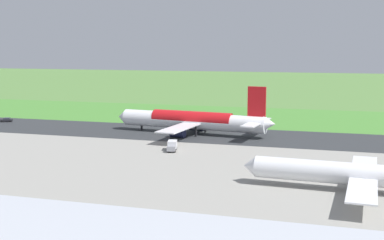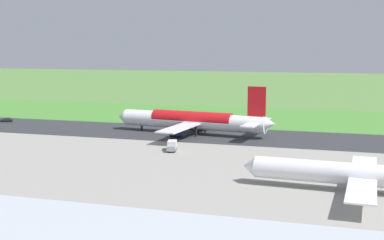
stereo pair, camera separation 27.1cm
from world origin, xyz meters
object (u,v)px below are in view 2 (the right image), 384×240
object	(u,v)px
service_car_followme	(7,120)
service_truck_baggage	(172,146)
traffic_cone_orange	(173,116)
airliner_parked_near	(360,174)
airliner_main	(193,121)
no_stopping_sign	(190,113)

from	to	relation	value
service_car_followme	service_truck_baggage	bearing A→B (deg)	156.64
service_car_followme	traffic_cone_orange	xyz separation A→B (m)	(-54.24, -31.32, -0.57)
airliner_parked_near	service_truck_baggage	size ratio (longest dim) A/B	7.33
airliner_main	traffic_cone_orange	distance (m)	41.80
service_truck_baggage	airliner_parked_near	bearing A→B (deg)	150.07
airliner_main	no_stopping_sign	bearing A→B (deg)	-72.20
airliner_main	no_stopping_sign	world-z (taller)	airliner_main
no_stopping_sign	traffic_cone_orange	distance (m)	6.97
service_car_followme	no_stopping_sign	distance (m)	69.31
service_truck_baggage	no_stopping_sign	bearing A→B (deg)	-77.64
airliner_parked_near	service_car_followme	bearing A→B (deg)	-25.97
service_truck_baggage	no_stopping_sign	world-z (taller)	service_truck_baggage
airliner_main	traffic_cone_orange	world-z (taller)	airliner_main
service_truck_baggage	no_stopping_sign	xyz separation A→B (m)	(14.38, -65.61, -0.04)
airliner_parked_near	service_truck_baggage	world-z (taller)	airliner_parked_near
traffic_cone_orange	service_car_followme	bearing A→B (deg)	30.00
airliner_parked_near	no_stopping_sign	xyz separation A→B (m)	(61.20, -92.56, -2.23)
airliner_main	service_car_followme	distance (m)	73.64
airliner_main	service_car_followme	bearing A→B (deg)	-4.40
no_stopping_sign	airliner_main	bearing A→B (deg)	107.80
airliner_parked_near	service_truck_baggage	xyz separation A→B (m)	(46.83, -26.96, -2.19)
airliner_main	service_car_followme	world-z (taller)	airliner_main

